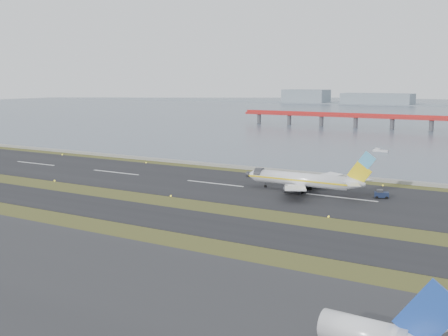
% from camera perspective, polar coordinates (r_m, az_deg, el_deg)
% --- Properties ---
extents(ground, '(1000.00, 1000.00, 0.00)m').
position_cam_1_polar(ground, '(147.04, -7.16, -3.43)').
color(ground, '#354117').
rests_on(ground, ground).
extents(taxiway_strip, '(1000.00, 18.00, 0.10)m').
position_cam_1_polar(taxiway_strip, '(138.07, -10.26, -4.30)').
color(taxiway_strip, black).
rests_on(taxiway_strip, ground).
extents(runway_strip, '(1000.00, 45.00, 0.10)m').
position_cam_1_polar(runway_strip, '(171.07, -0.93, -1.60)').
color(runway_strip, black).
rests_on(runway_strip, ground).
extents(seawall, '(1000.00, 2.50, 1.00)m').
position_cam_1_polar(seawall, '(196.68, 3.72, -0.10)').
color(seawall, gray).
rests_on(seawall, ground).
extents(red_pier, '(260.00, 5.00, 10.20)m').
position_cam_1_polar(red_pier, '(369.82, 20.35, 4.66)').
color(red_pier, '#B2201E').
rests_on(red_pier, ground).
extents(airliner, '(38.52, 32.89, 12.80)m').
position_cam_1_polar(airliner, '(159.54, 8.25, -1.22)').
color(airliner, white).
rests_on(airliner, ground).
extents(pushback_tug, '(4.16, 3.21, 2.35)m').
position_cam_1_polar(pushback_tug, '(155.65, 15.68, -2.58)').
color(pushback_tug, '#151F3B').
rests_on(pushback_tug, ground).
extents(second_airliner_tail, '(15.92, 13.25, 9.86)m').
position_cam_1_polar(second_airliner_tail, '(68.24, 15.68, -16.05)').
color(second_airliner_tail, white).
rests_on(second_airliner_tail, ground).
extents(workboat_near, '(6.73, 2.30, 1.62)m').
position_cam_1_polar(workboat_near, '(256.43, 15.58, 1.71)').
color(workboat_near, silver).
rests_on(workboat_near, ground).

